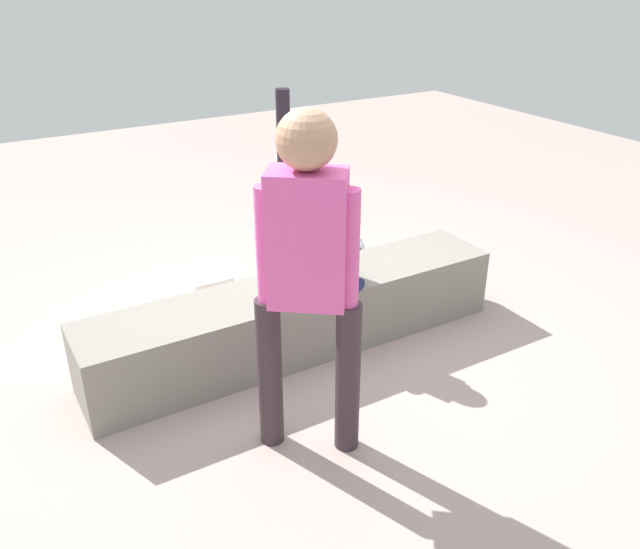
{
  "coord_description": "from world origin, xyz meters",
  "views": [
    {
      "loc": [
        -1.58,
        -2.93,
        2.12
      ],
      "look_at": [
        -0.08,
        -0.38,
        0.67
      ],
      "focal_mm": 36.66,
      "sensor_mm": 36.0,
      "label": 1
    }
  ],
  "objects_px": {
    "party_cup_red": "(175,307)",
    "cake_box_white": "(208,281)",
    "gift_bag": "(285,254)",
    "handbag_black_leather": "(351,278)",
    "cake_plate": "(305,287)",
    "child_seated": "(330,245)",
    "water_bottle_far_side": "(90,351)",
    "adult_standing": "(308,261)",
    "water_bottle_near_gift": "(360,253)"
  },
  "relations": [
    {
      "from": "cake_plate",
      "to": "party_cup_red",
      "type": "distance_m",
      "value": 1.05
    },
    {
      "from": "water_bottle_near_gift",
      "to": "water_bottle_far_side",
      "type": "bearing_deg",
      "value": -170.43
    },
    {
      "from": "cake_plate",
      "to": "gift_bag",
      "type": "distance_m",
      "value": 1.19
    },
    {
      "from": "handbag_black_leather",
      "to": "water_bottle_near_gift",
      "type": "bearing_deg",
      "value": 48.21
    },
    {
      "from": "child_seated",
      "to": "cake_plate",
      "type": "height_order",
      "value": "child_seated"
    },
    {
      "from": "child_seated",
      "to": "party_cup_red",
      "type": "bearing_deg",
      "value": 131.92
    },
    {
      "from": "cake_box_white",
      "to": "handbag_black_leather",
      "type": "height_order",
      "value": "handbag_black_leather"
    },
    {
      "from": "gift_bag",
      "to": "child_seated",
      "type": "bearing_deg",
      "value": -102.71
    },
    {
      "from": "cake_plate",
      "to": "water_bottle_far_side",
      "type": "xyz_separation_m",
      "value": [
        -1.12,
        0.48,
        -0.33
      ]
    },
    {
      "from": "cake_plate",
      "to": "water_bottle_far_side",
      "type": "relative_size",
      "value": 0.94
    },
    {
      "from": "cake_plate",
      "to": "water_bottle_near_gift",
      "type": "relative_size",
      "value": 0.95
    },
    {
      "from": "cake_box_white",
      "to": "gift_bag",
      "type": "bearing_deg",
      "value": -0.14
    },
    {
      "from": "gift_bag",
      "to": "handbag_black_leather",
      "type": "xyz_separation_m",
      "value": [
        0.21,
        -0.57,
        -0.01
      ]
    },
    {
      "from": "adult_standing",
      "to": "water_bottle_near_gift",
      "type": "bearing_deg",
      "value": 49.35
    },
    {
      "from": "gift_bag",
      "to": "water_bottle_near_gift",
      "type": "relative_size",
      "value": 1.25
    },
    {
      "from": "adult_standing",
      "to": "gift_bag",
      "type": "relative_size",
      "value": 5.42
    },
    {
      "from": "child_seated",
      "to": "gift_bag",
      "type": "xyz_separation_m",
      "value": [
        0.23,
        1.01,
        -0.5
      ]
    },
    {
      "from": "water_bottle_far_side",
      "to": "cake_box_white",
      "type": "xyz_separation_m",
      "value": [
        0.94,
        0.58,
        -0.05
      ]
    },
    {
      "from": "cake_plate",
      "to": "water_bottle_far_side",
      "type": "distance_m",
      "value": 1.27
    },
    {
      "from": "child_seated",
      "to": "cake_box_white",
      "type": "distance_m",
      "value": 1.23
    },
    {
      "from": "water_bottle_near_gift",
      "to": "cake_box_white",
      "type": "distance_m",
      "value": 1.15
    },
    {
      "from": "child_seated",
      "to": "handbag_black_leather",
      "type": "bearing_deg",
      "value": 45.05
    },
    {
      "from": "handbag_black_leather",
      "to": "adult_standing",
      "type": "bearing_deg",
      "value": -130.32
    },
    {
      "from": "adult_standing",
      "to": "cake_box_white",
      "type": "relative_size",
      "value": 5.35
    },
    {
      "from": "adult_standing",
      "to": "cake_plate",
      "type": "relative_size",
      "value": 7.13
    },
    {
      "from": "adult_standing",
      "to": "water_bottle_far_side",
      "type": "bearing_deg",
      "value": 122.69
    },
    {
      "from": "water_bottle_far_side",
      "to": "cake_box_white",
      "type": "height_order",
      "value": "water_bottle_far_side"
    },
    {
      "from": "child_seated",
      "to": "cake_box_white",
      "type": "height_order",
      "value": "child_seated"
    },
    {
      "from": "cake_plate",
      "to": "child_seated",
      "type": "bearing_deg",
      "value": 15.3
    },
    {
      "from": "party_cup_red",
      "to": "cake_box_white",
      "type": "relative_size",
      "value": 0.35
    },
    {
      "from": "cake_plate",
      "to": "water_bottle_far_side",
      "type": "height_order",
      "value": "cake_plate"
    },
    {
      "from": "gift_bag",
      "to": "party_cup_red",
      "type": "relative_size",
      "value": 2.86
    },
    {
      "from": "water_bottle_near_gift",
      "to": "party_cup_red",
      "type": "xyz_separation_m",
      "value": [
        -1.45,
        0.01,
        -0.06
      ]
    },
    {
      "from": "adult_standing",
      "to": "party_cup_red",
      "type": "relative_size",
      "value": 15.5
    },
    {
      "from": "child_seated",
      "to": "adult_standing",
      "type": "distance_m",
      "value": 0.99
    },
    {
      "from": "adult_standing",
      "to": "water_bottle_far_side",
      "type": "xyz_separation_m",
      "value": [
        -0.76,
        1.18,
        -0.86
      ]
    },
    {
      "from": "party_cup_red",
      "to": "water_bottle_far_side",
      "type": "bearing_deg",
      "value": -150.19
    },
    {
      "from": "adult_standing",
      "to": "handbag_black_leather",
      "type": "height_order",
      "value": "adult_standing"
    },
    {
      "from": "adult_standing",
      "to": "cake_plate",
      "type": "height_order",
      "value": "adult_standing"
    },
    {
      "from": "gift_bag",
      "to": "handbag_black_leather",
      "type": "bearing_deg",
      "value": -69.88
    },
    {
      "from": "adult_standing",
      "to": "water_bottle_near_gift",
      "type": "relative_size",
      "value": 6.79
    },
    {
      "from": "adult_standing",
      "to": "cake_box_white",
      "type": "bearing_deg",
      "value": 84.16
    },
    {
      "from": "adult_standing",
      "to": "cake_box_white",
      "type": "distance_m",
      "value": 1.99
    },
    {
      "from": "gift_bag",
      "to": "cake_box_white",
      "type": "bearing_deg",
      "value": 179.86
    },
    {
      "from": "gift_bag",
      "to": "handbag_black_leather",
      "type": "relative_size",
      "value": 0.84
    },
    {
      "from": "gift_bag",
      "to": "party_cup_red",
      "type": "xyz_separation_m",
      "value": [
        -0.93,
        -0.23,
        -0.08
      ]
    },
    {
      "from": "child_seated",
      "to": "water_bottle_near_gift",
      "type": "relative_size",
      "value": 2.05
    },
    {
      "from": "adult_standing",
      "to": "cake_plate",
      "type": "xyz_separation_m",
      "value": [
        0.37,
        0.69,
        -0.53
      ]
    },
    {
      "from": "child_seated",
      "to": "handbag_black_leather",
      "type": "height_order",
      "value": "child_seated"
    },
    {
      "from": "child_seated",
      "to": "water_bottle_far_side",
      "type": "relative_size",
      "value": 2.03
    }
  ]
}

